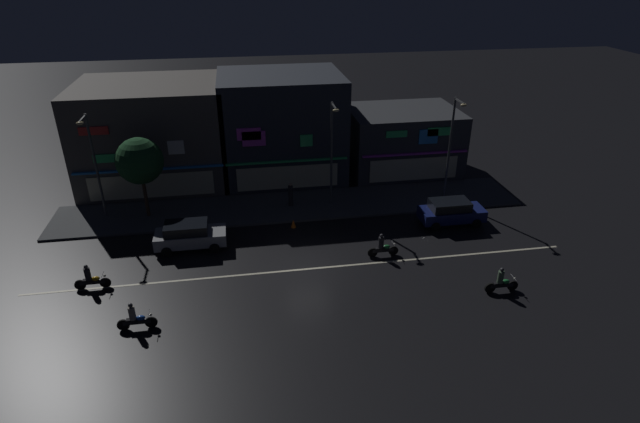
{
  "coord_description": "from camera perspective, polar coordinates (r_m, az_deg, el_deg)",
  "views": [
    {
      "loc": [
        -3.35,
        -24.56,
        16.25
      ],
      "look_at": [
        1.37,
        4.08,
        1.59
      ],
      "focal_mm": 28.58,
      "sensor_mm": 36.0,
      "label": 1
    }
  ],
  "objects": [
    {
      "name": "street_tree",
      "position": [
        35.62,
        -19.55,
        5.34
      ],
      "size": [
        3.1,
        3.1,
        5.57
      ],
      "color": "#473323",
      "rests_on": "sidewalk_far"
    },
    {
      "name": "streetlamp_east",
      "position": [
        37.43,
        14.53,
        7.64
      ],
      "size": [
        0.44,
        1.64,
        7.43
      ],
      "color": "#47494C",
      "rests_on": "sidewalk_far"
    },
    {
      "name": "traffic_cone",
      "position": [
        33.91,
        -3.01,
        -1.35
      ],
      "size": [
        0.36,
        0.36,
        0.55
      ],
      "primitive_type": "cone",
      "color": "orange",
      "rests_on": "ground"
    },
    {
      "name": "motorcycle_opposite_lane",
      "position": [
        29.12,
        19.65,
        -7.42
      ],
      "size": [
        1.9,
        0.6,
        1.52
      ],
      "rotation": [
        0.0,
        0.0,
        3.26
      ],
      "color": "black",
      "rests_on": "ground"
    },
    {
      "name": "pedestrian_on_sidewalk",
      "position": [
        36.32,
        -3.3,
        1.86
      ],
      "size": [
        0.33,
        0.33,
        1.76
      ],
      "rotation": [
        0.0,
        0.0,
        4.99
      ],
      "color": "#232328",
      "rests_on": "sidewalk_far"
    },
    {
      "name": "streetlamp_west",
      "position": [
        36.36,
        -24.02,
        5.37
      ],
      "size": [
        0.44,
        1.64,
        7.19
      ],
      "color": "#47494C",
      "rests_on": "sidewalk_far"
    },
    {
      "name": "motorcycle_lead",
      "position": [
        30.34,
        -24.3,
        -6.88
      ],
      "size": [
        1.9,
        0.6,
        1.52
      ],
      "rotation": [
        0.0,
        0.0,
        -0.01
      ],
      "color": "black",
      "rests_on": "ground"
    },
    {
      "name": "motorcycle_trailing_far",
      "position": [
        26.54,
        -19.99,
        -11.16
      ],
      "size": [
        1.9,
        0.6,
        1.52
      ],
      "rotation": [
        0.0,
        0.0,
        3.07
      ],
      "color": "black",
      "rests_on": "ground"
    },
    {
      "name": "storefront_left_block",
      "position": [
        43.04,
        9.15,
        7.89
      ],
      "size": [
        8.8,
        6.85,
        5.09
      ],
      "color": "#383A3F",
      "rests_on": "ground"
    },
    {
      "name": "sidewalk_far",
      "position": [
        36.74,
        -3.17,
        0.62
      ],
      "size": [
        32.94,
        4.88,
        0.14
      ],
      "primitive_type": "cube",
      "color": "#424447",
      "rests_on": "ground"
    },
    {
      "name": "ground_plane",
      "position": [
        29.64,
        -1.34,
        -6.46
      ],
      "size": [
        140.0,
        140.0,
        0.0
      ],
      "primitive_type": "plane",
      "color": "black"
    },
    {
      "name": "storefront_center_block",
      "position": [
        41.22,
        -4.34,
        9.54
      ],
      "size": [
        9.49,
        8.13,
        8.16
      ],
      "color": "#2D333D",
      "rests_on": "ground"
    },
    {
      "name": "streetlamp_mid",
      "position": [
        35.19,
        1.37,
        7.25
      ],
      "size": [
        0.44,
        1.64,
        7.4
      ],
      "color": "#47494C",
      "rests_on": "sidewalk_far"
    },
    {
      "name": "parked_car_near_kerb",
      "position": [
        35.23,
        14.47,
        -0.0
      ],
      "size": [
        4.3,
        1.98,
        1.67
      ],
      "color": "navy",
      "rests_on": "ground"
    },
    {
      "name": "storefront_right_block",
      "position": [
        42.14,
        -18.04,
        8.37
      ],
      "size": [
        10.98,
        9.14,
        7.71
      ],
      "color": "#56514C",
      "rests_on": "ground"
    },
    {
      "name": "lane_divider_stripe",
      "position": [
        29.63,
        -1.34,
        -6.45
      ],
      "size": [
        31.3,
        0.16,
        0.01
      ],
      "primitive_type": "cube",
      "color": "beige",
      "rests_on": "ground"
    },
    {
      "name": "motorcycle_following",
      "position": [
        30.74,
        7.0,
        -3.96
      ],
      "size": [
        1.9,
        0.6,
        1.52
      ],
      "rotation": [
        0.0,
        0.0,
        -0.01
      ],
      "color": "black",
      "rests_on": "ground"
    },
    {
      "name": "parked_car_trailing",
      "position": [
        32.32,
        -14.4,
        -2.55
      ],
      "size": [
        4.3,
        1.98,
        1.67
      ],
      "color": "#9EA0A5",
      "rests_on": "ground"
    }
  ]
}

